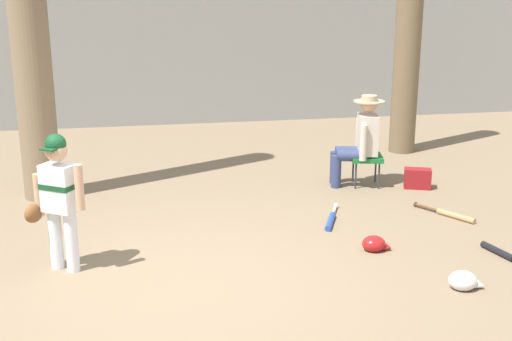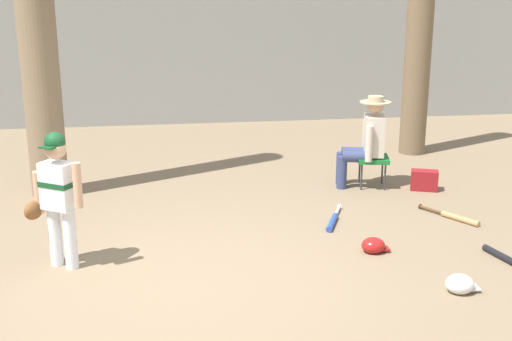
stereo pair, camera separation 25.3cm
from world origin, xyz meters
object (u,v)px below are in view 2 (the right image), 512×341
Objects in this scene: young_ballplayer at (57,192)px; handbag_beside_stool at (424,180)px; folding_stool at (373,160)px; bat_wood_tan at (455,217)px; bat_black_composite at (503,257)px; batting_helmet_red at (373,245)px; tree_behind_spectator at (419,32)px; batting_helmet_white at (460,284)px; bat_blue_youth at (333,220)px; seated_spectator at (366,139)px.

handbag_beside_stool is at bearing 22.44° from young_ballplayer.
folding_stool is 0.66× the size of bat_wood_tan.
batting_helmet_red reaches higher than bat_black_composite.
tree_behind_spectator is 14.45× the size of batting_helmet_white.
batting_helmet_white is at bearing -106.27° from tree_behind_spectator.
folding_stool is at bearing 56.03° from bat_blue_youth.
handbag_beside_stool reaches higher than batting_helmet_red.
seated_spectator reaches higher than batting_helmet_red.
handbag_beside_stool is at bearing -20.07° from seated_spectator.
folding_stool reaches higher than handbag_beside_stool.
folding_stool is 0.40× the size of seated_spectator.
handbag_beside_stool is at bearing 34.77° from bat_blue_youth.
handbag_beside_stool is (0.72, -0.26, -0.51)m from seated_spectator.
seated_spectator is at bearing 159.93° from handbag_beside_stool.
young_ballplayer is 4.34m from bat_wood_tan.
batting_helmet_white is 1.07m from batting_helmet_red.
batting_helmet_white is (-0.10, -3.12, -0.57)m from seated_spectator.
bat_black_composite is 2.50× the size of batting_helmet_red.
batting_helmet_white is at bearing -91.91° from seated_spectator.
handbag_beside_stool is 1.13m from bat_wood_tan.
seated_spectator is at bearing 59.54° from bat_blue_youth.
seated_spectator is 2.67m from bat_black_composite.
bat_wood_tan is at bearing 32.07° from batting_helmet_red.
young_ballplayer is 2.75× the size of folding_stool.
young_ballplayer is 1.09× the size of seated_spectator.
seated_spectator is at bearing 103.63° from bat_black_composite.
batting_helmet_white is (0.65, -1.83, 0.04)m from bat_blue_youth.
tree_behind_spectator is 12.68× the size of handbag_beside_stool.
young_ballplayer is (-4.88, -3.67, -1.12)m from tree_behind_spectator.
bat_black_composite is 1.24m from batting_helmet_red.
seated_spectator is 4.28× the size of batting_helmet_red.
bat_wood_tan is 2.41× the size of batting_helmet_white.
bat_black_composite is at bearing -91.33° from bat_wood_tan.
folding_stool is 0.29m from seated_spectator.
bat_blue_youth is (-2.04, -2.91, -1.83)m from tree_behind_spectator.
tree_behind_spectator reaches higher than seated_spectator.
batting_helmet_white reaches higher than bat_black_composite.
seated_spectator is 1.71× the size of bat_black_composite.
young_ballplayer is 3.71m from batting_helmet_white.
batting_helmet_red is (3.02, -0.10, -0.67)m from young_ballplayer.
folding_stool is (3.69, 2.02, -0.38)m from young_ballplayer.
batting_helmet_red is at bearing -104.87° from seated_spectator.
tree_behind_spectator is at bearing 51.80° from seated_spectator.
tree_behind_spectator is 6.20m from young_ballplayer.
folding_stool is 1.59× the size of batting_helmet_white.
bat_wood_tan is (-0.64, -3.02, -1.83)m from tree_behind_spectator.
batting_helmet_white is (-1.38, -4.74, -1.79)m from tree_behind_spectator.
seated_spectator is at bearing 88.09° from batting_helmet_white.
seated_spectator is 2.29m from batting_helmet_red.
young_ballplayer is at bearing 173.42° from bat_black_composite.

